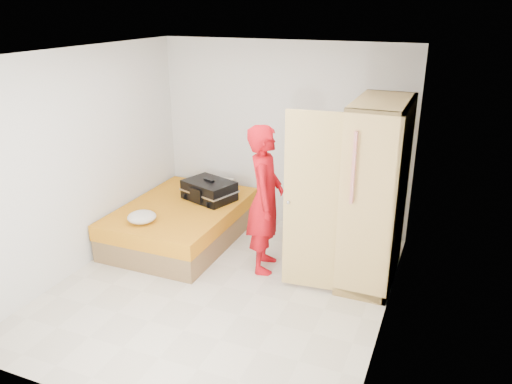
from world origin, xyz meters
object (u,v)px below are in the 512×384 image
at_px(bed, 182,222).
at_px(round_cushion, 142,217).
at_px(wardrobe, 370,198).
at_px(person, 265,199).
at_px(suitcase, 209,190).

relative_size(bed, round_cushion, 5.68).
xyz_separation_m(wardrobe, round_cushion, (-2.67, -0.61, -0.43)).
bearing_deg(person, suitcase, 45.19).
bearing_deg(bed, person, -12.13).
bearing_deg(bed, suitcase, 53.71).
xyz_separation_m(bed, person, (1.33, -0.29, 0.64)).
distance_m(person, suitcase, 1.27).
bearing_deg(bed, round_cushion, -104.34).
relative_size(person, round_cushion, 5.02).
xyz_separation_m(bed, wardrobe, (2.50, -0.05, 0.75)).
bearing_deg(wardrobe, round_cushion, -167.15).
xyz_separation_m(wardrobe, suitcase, (-2.25, 0.39, -0.37)).
relative_size(wardrobe, round_cushion, 5.90).
bearing_deg(bed, wardrobe, -1.05).
relative_size(suitcase, round_cushion, 2.27).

